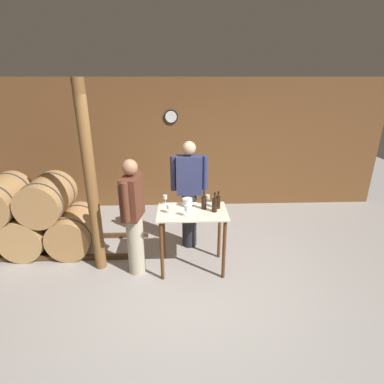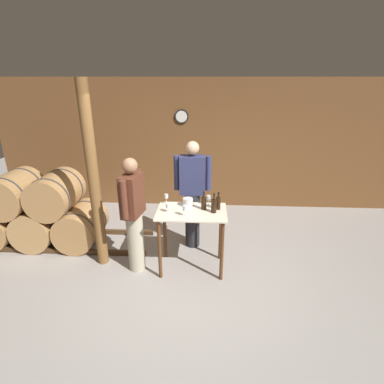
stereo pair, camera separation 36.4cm
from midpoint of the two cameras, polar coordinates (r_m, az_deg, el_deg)
ground_plane at (r=4.34m, az=1.01°, el=-17.30°), size 14.00×14.00×0.00m
back_wall at (r=6.38m, az=2.07°, el=8.90°), size 8.40×0.08×2.70m
barrel_rack at (r=5.58m, az=-25.50°, el=-3.62°), size 3.71×0.85×1.27m
tasting_table at (r=4.30m, az=2.37°, el=-6.21°), size 0.98×0.64×0.93m
wooden_post at (r=4.35m, az=-15.99°, el=2.22°), size 0.16×0.16×2.70m
wine_bottle_far_left at (r=4.24m, az=4.73°, el=-2.09°), size 0.07×0.07×0.27m
wine_bottle_left at (r=4.15m, az=6.70°, el=-2.61°), size 0.07×0.07×0.29m
wine_bottle_center at (r=4.26m, az=7.47°, el=-2.05°), size 0.07×0.07×0.26m
wine_glass_near_left at (r=4.42m, az=-2.57°, el=-0.95°), size 0.06×0.06×0.15m
wine_glass_near_center at (r=4.14m, az=-2.07°, el=-2.73°), size 0.06×0.06×0.13m
wine_glass_near_right at (r=4.02m, az=1.20°, el=-3.19°), size 0.06×0.06×0.15m
wine_glass_far_side at (r=4.37m, az=5.56°, el=-1.26°), size 0.06×0.06×0.15m
ice_bucket at (r=4.35m, az=1.60°, el=-1.97°), size 0.15×0.15×0.12m
person_host at (r=4.81m, az=2.26°, el=-0.21°), size 0.59×0.24×1.79m
person_visitor_with_scarf at (r=4.25m, az=-8.69°, el=-4.13°), size 0.29×0.58×1.71m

